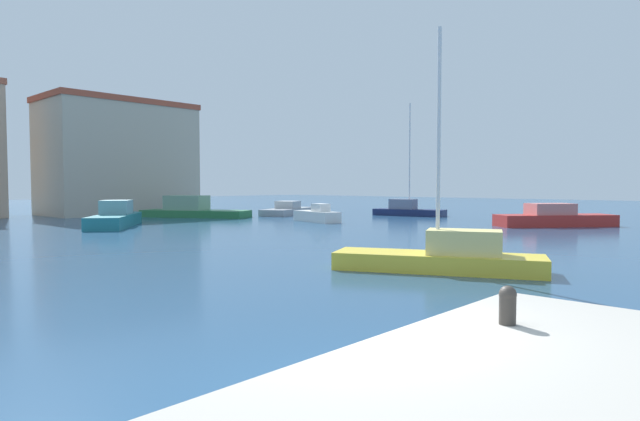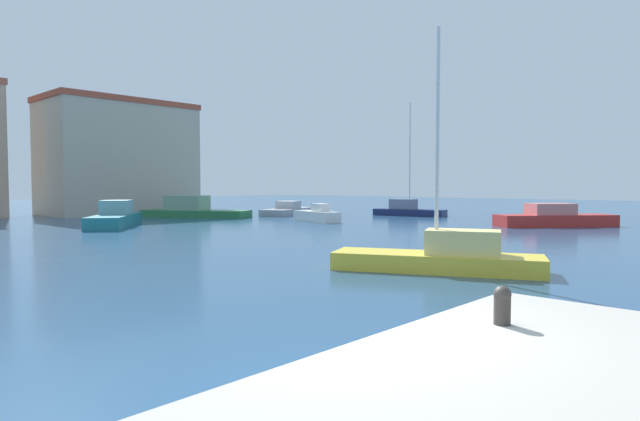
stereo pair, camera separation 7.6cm
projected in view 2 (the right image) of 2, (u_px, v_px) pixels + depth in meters
name	position (u px, v px, depth m)	size (l,w,h in m)	color
water	(252.00, 230.00, 30.95)	(160.00, 160.00, 0.00)	navy
mooring_bollard	(502.00, 304.00, 6.18)	(0.20, 0.20, 0.46)	#38332D
sailboat_navy_outer_mooring	(408.00, 209.00, 45.49)	(2.93, 6.34, 9.54)	#19234C
sailboat_yellow_far_right	(443.00, 256.00, 16.17)	(4.19, 6.37, 7.35)	gold
motorboat_red_behind_lamppost	(554.00, 218.00, 33.78)	(7.04, 6.33, 1.46)	#B22823
motorboat_teal_center_channel	(115.00, 218.00, 33.62)	(6.04, 6.93, 1.66)	#1E707A
motorboat_white_far_left	(317.00, 215.00, 38.04)	(2.36, 4.49, 1.31)	white
motorboat_green_distant_east	(192.00, 209.00, 43.45)	(6.44, 9.00, 1.76)	#28703D
motorboat_grey_near_pier	(288.00, 210.00, 47.36)	(7.70, 5.07, 1.20)	gray
harbor_office	(119.00, 158.00, 48.46)	(12.81, 7.26, 10.19)	#B2A893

